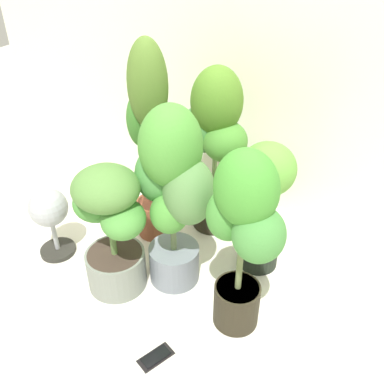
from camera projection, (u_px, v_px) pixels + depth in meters
ground_plane at (175, 289)px, 1.99m from camera, size 8.00×8.00×0.00m
mylar_back_wall at (246, 30)px, 2.09m from camera, size 3.20×0.01×2.00m
potted_plant_center at (173, 188)px, 1.76m from camera, size 0.42×0.32×0.89m
potted_plant_back_left at (149, 136)px, 2.03m from camera, size 0.25×0.21×1.05m
potted_plant_front_right at (244, 230)px, 1.56m from camera, size 0.38×0.30×0.84m
potted_plant_back_center at (214, 137)px, 2.11m from camera, size 0.42×0.33×0.91m
potted_plant_front_left at (111, 224)px, 1.83m from camera, size 0.43×0.33×0.63m
potted_plant_back_right at (261, 193)px, 1.92m from camera, size 0.39×0.35×0.67m
cell_phone at (156, 357)px, 1.68m from camera, size 0.13×0.16×0.01m
floor_fan at (49, 212)px, 2.06m from camera, size 0.22×0.22×0.38m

